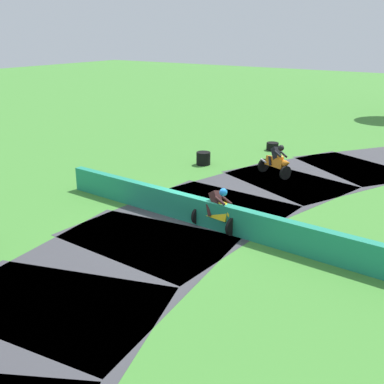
{
  "coord_description": "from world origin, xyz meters",
  "views": [
    {
      "loc": [
        8.66,
        -12.11,
        6.13
      ],
      "look_at": [
        0.04,
        0.33,
        0.9
      ],
      "focal_mm": 44.72,
      "sensor_mm": 36.0,
      "label": 1
    }
  ],
  "objects_px": {
    "motorcycle_lead_orange": "(277,161)",
    "tire_stack_near": "(272,146)",
    "motorcycle_chase_yellow": "(218,210)",
    "tire_stack_mid_a": "(203,158)",
    "tire_stack_mid_b": "(104,184)"
  },
  "relations": [
    {
      "from": "motorcycle_lead_orange",
      "to": "tire_stack_near",
      "type": "distance_m",
      "value": 4.65
    },
    {
      "from": "motorcycle_chase_yellow",
      "to": "tire_stack_mid_a",
      "type": "relative_size",
      "value": 2.59
    },
    {
      "from": "motorcycle_chase_yellow",
      "to": "tire_stack_near",
      "type": "bearing_deg",
      "value": 106.68
    },
    {
      "from": "motorcycle_chase_yellow",
      "to": "tire_stack_mid_b",
      "type": "relative_size",
      "value": 2.46
    },
    {
      "from": "tire_stack_mid_a",
      "to": "motorcycle_chase_yellow",
      "type": "bearing_deg",
      "value": -53.0
    },
    {
      "from": "tire_stack_near",
      "to": "tire_stack_mid_a",
      "type": "height_order",
      "value": "tire_stack_mid_a"
    },
    {
      "from": "motorcycle_chase_yellow",
      "to": "motorcycle_lead_orange",
      "type": "bearing_deg",
      "value": 98.76
    },
    {
      "from": "motorcycle_lead_orange",
      "to": "tire_stack_near",
      "type": "bearing_deg",
      "value": 117.81
    },
    {
      "from": "motorcycle_chase_yellow",
      "to": "tire_stack_mid_b",
      "type": "xyz_separation_m",
      "value": [
        -5.91,
        0.87,
        -0.45
      ]
    },
    {
      "from": "motorcycle_chase_yellow",
      "to": "tire_stack_mid_b",
      "type": "distance_m",
      "value": 5.99
    },
    {
      "from": "motorcycle_lead_orange",
      "to": "tire_stack_mid_a",
      "type": "distance_m",
      "value": 3.63
    },
    {
      "from": "tire_stack_near",
      "to": "motorcycle_chase_yellow",
      "type": "bearing_deg",
      "value": -73.32
    },
    {
      "from": "tire_stack_mid_a",
      "to": "tire_stack_mid_b",
      "type": "distance_m",
      "value": 5.39
    },
    {
      "from": "tire_stack_mid_a",
      "to": "tire_stack_mid_b",
      "type": "height_order",
      "value": "tire_stack_mid_a"
    },
    {
      "from": "tire_stack_mid_b",
      "to": "motorcycle_lead_orange",
      "type": "bearing_deg",
      "value": 48.37
    }
  ]
}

